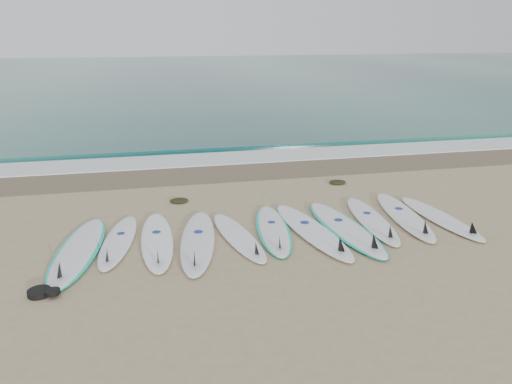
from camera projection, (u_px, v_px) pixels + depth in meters
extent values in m
plane|color=tan|center=(272.00, 233.00, 9.10)|extent=(120.00, 120.00, 0.00)
cube|color=#1C5A53|center=(171.00, 75.00, 39.25)|extent=(120.00, 55.00, 0.03)
cube|color=brown|center=(233.00, 172.00, 12.91)|extent=(120.00, 1.80, 0.01)
cube|color=silver|center=(225.00, 158.00, 14.20)|extent=(120.00, 1.40, 0.04)
cube|color=#1C5A53|center=(217.00, 146.00, 15.58)|extent=(120.00, 1.00, 0.10)
ellipsoid|color=silver|center=(78.00, 250.00, 8.28)|extent=(0.94, 2.87, 0.09)
ellipsoid|color=#11C7A7|center=(78.00, 250.00, 8.28)|extent=(1.04, 2.91, 0.07)
cone|color=black|center=(59.00, 269.00, 7.25)|extent=(0.27, 0.33, 0.30)
ellipsoid|color=white|center=(119.00, 241.00, 8.66)|extent=(0.84, 2.42, 0.08)
cone|color=black|center=(107.00, 255.00, 7.79)|extent=(0.24, 0.28, 0.25)
cylinder|color=navy|center=(121.00, 233.00, 8.86)|extent=(0.16, 0.16, 0.01)
ellipsoid|color=white|center=(157.00, 240.00, 8.67)|extent=(0.56, 2.65, 0.09)
cone|color=black|center=(158.00, 255.00, 7.73)|extent=(0.23, 0.28, 0.28)
cylinder|color=navy|center=(156.00, 232.00, 8.90)|extent=(0.15, 0.15, 0.01)
ellipsoid|color=silver|center=(198.00, 240.00, 8.65)|extent=(0.99, 2.86, 0.09)
cone|color=black|center=(194.00, 257.00, 7.63)|extent=(0.28, 0.33, 0.30)
cylinder|color=navy|center=(198.00, 232.00, 8.89)|extent=(0.18, 0.18, 0.01)
ellipsoid|color=white|center=(238.00, 236.00, 8.84)|extent=(0.88, 2.43, 0.08)
cone|color=black|center=(256.00, 248.00, 8.03)|extent=(0.24, 0.28, 0.25)
ellipsoid|color=silver|center=(273.00, 229.00, 9.15)|extent=(0.82, 2.51, 0.08)
ellipsoid|color=#11C7A7|center=(273.00, 229.00, 9.15)|extent=(0.91, 2.54, 0.06)
cone|color=black|center=(280.00, 242.00, 8.25)|extent=(0.24, 0.29, 0.26)
cylinder|color=navy|center=(272.00, 222.00, 9.36)|extent=(0.16, 0.16, 0.01)
ellipsoid|color=white|center=(311.00, 230.00, 9.08)|extent=(1.00, 2.93, 0.09)
cone|color=black|center=(341.00, 244.00, 8.09)|extent=(0.28, 0.34, 0.31)
cylinder|color=navy|center=(305.00, 222.00, 9.31)|extent=(0.19, 0.19, 0.01)
ellipsoid|color=white|center=(345.00, 227.00, 9.21)|extent=(0.81, 2.88, 0.09)
ellipsoid|color=#11C7A7|center=(345.00, 228.00, 9.21)|extent=(0.91, 2.91, 0.07)
cone|color=black|center=(374.00, 241.00, 8.21)|extent=(0.26, 0.32, 0.30)
cylinder|color=navy|center=(339.00, 220.00, 9.44)|extent=(0.18, 0.18, 0.01)
ellipsoid|color=white|center=(371.00, 220.00, 9.60)|extent=(0.77, 2.62, 0.08)
cone|color=black|center=(390.00, 231.00, 8.66)|extent=(0.24, 0.29, 0.28)
cylinder|color=navy|center=(367.00, 213.00, 9.82)|extent=(0.16, 0.16, 0.01)
ellipsoid|color=white|center=(404.00, 215.00, 9.81)|extent=(0.90, 2.78, 0.09)
cone|color=black|center=(425.00, 227.00, 8.81)|extent=(0.27, 0.32, 0.29)
cylinder|color=navy|center=(399.00, 209.00, 10.04)|extent=(0.18, 0.18, 0.01)
ellipsoid|color=white|center=(439.00, 217.00, 9.71)|extent=(0.71, 2.55, 0.08)
cone|color=black|center=(472.00, 228.00, 8.83)|extent=(0.23, 0.28, 0.27)
ellipsoid|color=black|center=(179.00, 200.00, 10.68)|extent=(0.40, 0.31, 0.08)
ellipsoid|color=black|center=(337.00, 182.00, 11.95)|extent=(0.41, 0.32, 0.08)
cylinder|color=black|center=(39.00, 292.00, 6.96)|extent=(0.32, 0.32, 0.08)
cylinder|color=black|center=(53.00, 292.00, 6.90)|extent=(0.20, 0.20, 0.06)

